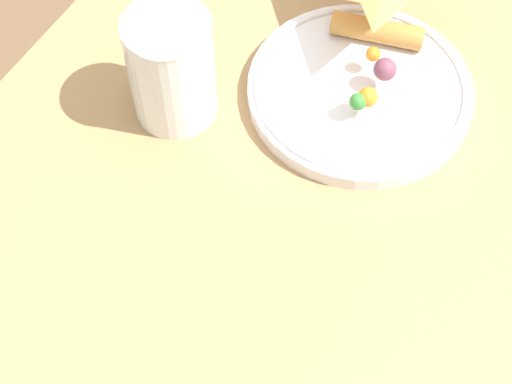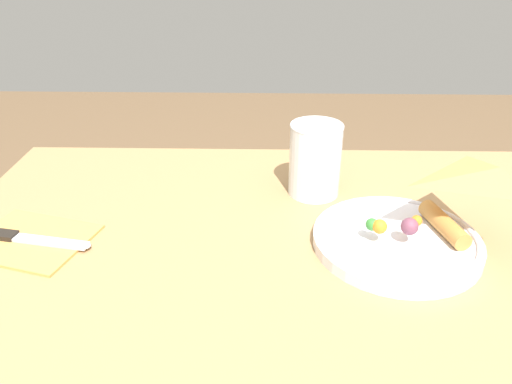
{
  "view_description": "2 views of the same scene",
  "coord_description": "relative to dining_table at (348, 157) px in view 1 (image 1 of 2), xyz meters",
  "views": [
    {
      "loc": [
        -0.48,
        -0.15,
        1.31
      ],
      "look_at": [
        -0.18,
        0.02,
        0.76
      ],
      "focal_mm": 55.0,
      "sensor_mm": 36.0,
      "label": 1
    },
    {
      "loc": [
        -0.17,
        -0.56,
        1.08
      ],
      "look_at": [
        -0.19,
        0.09,
        0.73
      ],
      "focal_mm": 35.0,
      "sensor_mm": 36.0,
      "label": 2
    }
  ],
  "objects": [
    {
      "name": "plate_pizza",
      "position": [
        0.01,
        -0.0,
        0.12
      ],
      "size": [
        0.22,
        0.22,
        0.05
      ],
      "color": "white",
      "rests_on": "dining_table"
    },
    {
      "name": "milk_glass",
      "position": [
        -0.1,
        0.15,
        0.16
      ],
      "size": [
        0.08,
        0.08,
        0.12
      ],
      "color": "white",
      "rests_on": "dining_table"
    },
    {
      "name": "dining_table",
      "position": [
        0.0,
        0.0,
        0.0
      ],
      "size": [
        1.25,
        0.65,
        0.7
      ],
      "color": "#A87F51",
      "rests_on": "ground_plane"
    },
    {
      "name": "ground_plane",
      "position": [
        0.0,
        0.0,
        -0.6
      ],
      "size": [
        6.0,
        6.0,
        0.0
      ],
      "primitive_type": "plane",
      "color": "brown"
    }
  ]
}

